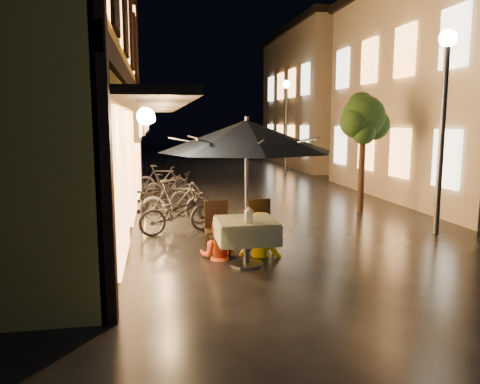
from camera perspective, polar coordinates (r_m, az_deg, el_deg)
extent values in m
plane|color=black|center=(7.85, 11.99, -9.25)|extent=(90.00, 90.00, 0.00)
cube|color=gold|center=(11.34, -25.52, 13.43)|extent=(4.50, 11.00, 7.00)
cube|color=black|center=(10.97, -13.59, 13.16)|extent=(0.12, 11.00, 0.35)
cube|color=black|center=(10.92, -10.45, 10.38)|extent=(1.20, 10.50, 0.12)
cube|color=#FFA254|center=(10.18, -14.03, 20.94)|extent=(0.10, 0.90, 1.50)
cube|color=#FFA254|center=(12.62, -13.25, 18.49)|extent=(0.10, 0.90, 1.50)
cube|color=#FFA254|center=(15.09, -12.73, 16.84)|extent=(0.10, 0.90, 1.50)
cube|color=#FFA254|center=(7.50, -14.40, 0.81)|extent=(0.10, 2.20, 2.40)
cube|color=#FFA254|center=(10.97, -13.08, 3.24)|extent=(0.10, 2.20, 2.40)
cube|color=#FFA254|center=(14.46, -12.40, 4.50)|extent=(0.10, 2.20, 2.40)
cube|color=#FFA254|center=(12.23, 23.86, 3.72)|extent=(0.10, 1.00, 1.40)
cube|color=#FFA254|center=(12.35, 24.68, 16.77)|extent=(0.10, 1.00, 1.40)
cube|color=#FFA254|center=(14.10, 18.88, 4.54)|extent=(0.10, 1.00, 1.40)
cube|color=#FFA254|center=(14.21, 19.45, 15.88)|extent=(0.10, 1.00, 1.40)
cube|color=#FFA254|center=(16.06, 15.09, 5.15)|extent=(0.10, 1.00, 1.40)
cube|color=#FFA254|center=(16.15, 15.48, 15.11)|extent=(0.10, 1.00, 1.40)
cube|color=#FFA254|center=(18.07, 12.12, 5.60)|extent=(0.10, 1.00, 1.40)
cube|color=#FFA254|center=(18.15, 12.41, 14.46)|extent=(0.10, 1.00, 1.40)
cube|color=tan|center=(27.01, 12.69, 10.75)|extent=(7.00, 10.00, 7.00)
cube|color=black|center=(27.40, 12.96, 18.39)|extent=(7.30, 10.30, 0.30)
cube|color=#FFA254|center=(22.20, 7.82, 6.23)|extent=(0.10, 1.00, 1.40)
cube|color=#FFA254|center=(22.27, 7.97, 13.44)|extent=(0.10, 1.00, 1.40)
cube|color=#FFA254|center=(24.31, 6.22, 6.45)|extent=(0.10, 1.00, 1.40)
cube|color=#FFA254|center=(24.37, 6.33, 13.05)|extent=(0.10, 1.00, 1.40)
cube|color=#FFA254|center=(26.42, 4.87, 6.64)|extent=(0.10, 1.00, 1.40)
cube|color=#FFA254|center=(26.48, 4.95, 12.71)|extent=(0.10, 1.00, 1.40)
cube|color=#FFA254|center=(28.55, 3.73, 6.79)|extent=(0.10, 1.00, 1.40)
cube|color=#FFA254|center=(28.60, 3.78, 12.41)|extent=(0.10, 1.00, 1.40)
cylinder|color=black|center=(12.64, 14.60, 2.49)|extent=(0.16, 0.16, 2.20)
sphere|color=black|center=(12.57, 14.84, 8.85)|extent=(1.10, 1.10, 1.10)
sphere|color=black|center=(12.81, 16.05, 7.89)|extent=(0.80, 0.80, 0.80)
sphere|color=black|center=(12.31, 13.83, 8.20)|extent=(0.76, 0.76, 0.76)
sphere|color=black|center=(12.87, 14.53, 10.18)|extent=(0.70, 0.70, 0.70)
sphere|color=black|center=(12.31, 14.84, 7.00)|extent=(0.60, 0.60, 0.60)
cylinder|color=#59595E|center=(10.68, 23.36, 5.85)|extent=(0.12, 0.12, 4.00)
sphere|color=#FFF0BF|center=(10.80, 24.03, 16.76)|extent=(0.36, 0.36, 0.36)
cylinder|color=#59595E|center=(21.72, 5.60, 7.54)|extent=(0.12, 0.12, 4.00)
sphere|color=#FFF0BF|center=(21.79, 5.68, 12.93)|extent=(0.36, 0.36, 0.36)
cylinder|color=#59595E|center=(7.82, 0.78, -6.38)|extent=(0.10, 0.10, 0.72)
cylinder|color=#59595E|center=(7.92, 0.77, -8.76)|extent=(0.56, 0.56, 0.04)
cube|color=#2E5736|center=(7.73, 0.78, -3.59)|extent=(0.95, 0.95, 0.06)
cube|color=#2E5736|center=(7.87, 4.19, -4.62)|extent=(0.04, 0.95, 0.33)
cube|color=#2E5736|center=(7.69, -2.71, -4.91)|extent=(0.04, 0.95, 0.33)
cube|color=#2E5736|center=(8.22, 0.15, -4.02)|extent=(0.95, 0.04, 0.33)
cube|color=#2E5736|center=(7.32, 1.49, -5.62)|extent=(0.95, 0.04, 0.33)
cylinder|color=#59595E|center=(7.66, 0.79, -0.66)|extent=(0.05, 0.05, 2.30)
cone|color=black|center=(7.56, 0.80, 6.84)|extent=(2.84, 2.84, 0.51)
cylinder|color=#59595E|center=(7.56, 0.81, 8.74)|extent=(0.06, 0.06, 0.12)
cube|color=black|center=(8.36, -2.77, -4.77)|extent=(0.42, 0.42, 0.05)
cube|color=black|center=(8.49, -2.95, -2.84)|extent=(0.42, 0.04, 0.55)
cylinder|color=black|center=(8.23, -3.85, -6.69)|extent=(0.04, 0.04, 0.43)
cylinder|color=black|center=(8.27, -1.35, -6.59)|extent=(0.04, 0.04, 0.43)
cylinder|color=black|center=(8.57, -4.11, -6.07)|extent=(0.04, 0.04, 0.43)
cylinder|color=black|center=(8.62, -1.72, -5.97)|extent=(0.04, 0.04, 0.43)
cube|color=black|center=(8.50, 2.60, -4.55)|extent=(0.42, 0.42, 0.05)
cube|color=black|center=(8.63, 2.34, -2.65)|extent=(0.42, 0.04, 0.55)
cylinder|color=black|center=(8.35, 1.65, -6.45)|extent=(0.04, 0.04, 0.43)
cylinder|color=black|center=(8.43, 4.07, -6.33)|extent=(0.04, 0.04, 0.43)
cylinder|color=black|center=(8.69, 1.17, -5.85)|extent=(0.04, 0.04, 0.43)
cylinder|color=black|center=(8.76, 3.49, -5.73)|extent=(0.04, 0.04, 0.43)
cube|color=white|center=(7.51, 1.09, -3.02)|extent=(0.11, 0.11, 0.18)
cube|color=#FFD88C|center=(7.51, 1.09, -3.10)|extent=(0.07, 0.07, 0.12)
cone|color=white|center=(7.48, 1.09, -2.08)|extent=(0.16, 0.16, 0.07)
imported|color=#D64F23|center=(8.18, -2.73, -3.32)|extent=(0.81, 0.72, 1.39)
imported|color=#FFE200|center=(8.31, 2.53, -2.63)|extent=(1.12, 0.86, 1.53)
imported|color=black|center=(10.07, -7.59, -2.53)|extent=(1.82, 1.09, 0.90)
imported|color=black|center=(11.02, -7.76, -1.24)|extent=(1.77, 0.73, 1.03)
imported|color=black|center=(12.56, -9.76, -0.40)|extent=(1.76, 0.80, 0.89)
imported|color=black|center=(13.39, -8.82, 0.24)|extent=(1.58, 0.63, 0.93)
imported|color=black|center=(14.12, -8.24, 0.60)|extent=(1.78, 1.06, 0.88)
imported|color=black|center=(15.32, -9.53, 1.41)|extent=(1.72, 0.81, 1.00)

